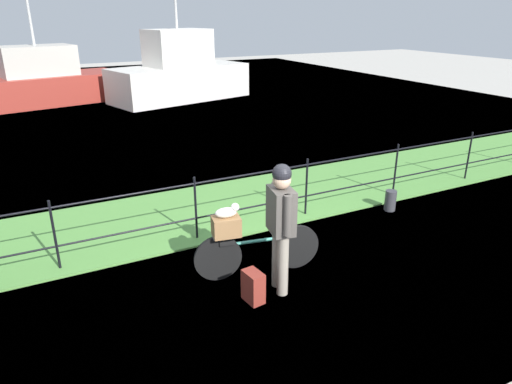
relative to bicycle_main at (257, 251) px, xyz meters
name	(u,v)px	position (x,y,z in m)	size (l,w,h in m)	color
ground_plane	(320,283)	(0.63, -0.59, -0.34)	(60.00, 60.00, 0.00)	#B2ADA3
grass_strip	(231,206)	(0.63, 2.27, -0.32)	(27.00, 2.40, 0.03)	#569342
harbor_water	(119,110)	(0.63, 12.13, -0.34)	(30.00, 30.00, 0.00)	slate
iron_fence	(254,193)	(0.63, 1.32, 0.27)	(18.04, 0.04, 1.03)	black
bicycle_main	(257,251)	(0.00, 0.00, 0.00)	(1.71, 0.37, 0.64)	black
wooden_crate	(226,226)	(-0.40, 0.07, 0.42)	(0.35, 0.25, 0.25)	olive
terrier_dog	(228,212)	(-0.37, 0.07, 0.63)	(0.32, 0.19, 0.18)	silver
cyclist_person	(281,218)	(0.09, -0.47, 0.67)	(0.33, 0.53, 1.68)	gray
backpack_on_paving	(253,287)	(-0.33, -0.55, -0.14)	(0.28, 0.18, 0.40)	maroon
mooring_bollard	(390,200)	(3.10, 0.82, -0.15)	(0.20, 0.20, 0.37)	#38383D
moored_boat_near	(180,74)	(3.36, 13.25, 0.65)	(5.83, 3.54, 4.30)	silver
moored_boat_mid	(41,83)	(-1.66, 14.72, 0.46)	(6.28, 3.48, 3.76)	#9E3328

